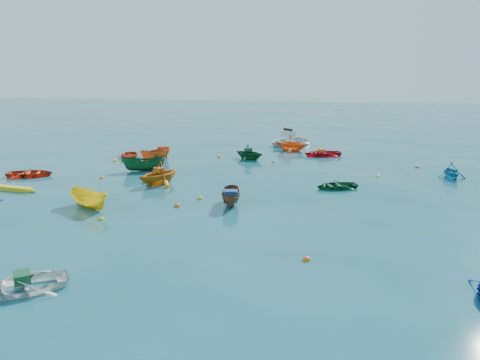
# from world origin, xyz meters

# --- Properties ---
(ground) EXTENTS (160.00, 160.00, 0.00)m
(ground) POSITION_xyz_m (0.00, 0.00, 0.00)
(ground) COLOR #0B464F
(ground) RESTS_ON ground
(dinghy_white_near) EXTENTS (4.00, 3.78, 0.67)m
(dinghy_white_near) POSITION_xyz_m (-5.53, -11.11, 0.00)
(dinghy_white_near) COLOR white
(dinghy_white_near) RESTS_ON ground
(sampan_brown_mid) EXTENTS (1.33, 2.86, 1.07)m
(sampan_brown_mid) POSITION_xyz_m (0.16, 0.64, 0.00)
(sampan_brown_mid) COLOR #4E301C
(sampan_brown_mid) RESTS_ON ground
(dinghy_orange_w) EXTENTS (4.05, 4.18, 1.68)m
(dinghy_orange_w) POSITION_xyz_m (-5.55, 4.60, 0.00)
(dinghy_orange_w) COLOR #C77012
(dinghy_orange_w) RESTS_ON ground
(sampan_yellow_mid) EXTENTS (3.29, 2.59, 1.21)m
(sampan_yellow_mid) POSITION_xyz_m (-7.67, -1.23, 0.00)
(sampan_yellow_mid) COLOR yellow
(sampan_yellow_mid) RESTS_ON ground
(dinghy_green_e) EXTENTS (3.29, 2.82, 0.58)m
(dinghy_green_e) POSITION_xyz_m (6.39, 5.35, 0.00)
(dinghy_green_e) COLOR #12502A
(dinghy_green_e) RESTS_ON ground
(dinghy_cyan_se) EXTENTS (2.17, 2.46, 1.21)m
(dinghy_cyan_se) POSITION_xyz_m (14.71, 9.68, 0.00)
(dinghy_cyan_se) COLOR teal
(dinghy_cyan_se) RESTS_ON ground
(dinghy_red_nw) EXTENTS (3.71, 3.05, 0.67)m
(dinghy_red_nw) POSITION_xyz_m (-15.57, 5.34, 0.00)
(dinghy_red_nw) COLOR red
(dinghy_red_nw) RESTS_ON ground
(sampan_orange_n) EXTENTS (2.54, 3.52, 1.28)m
(sampan_orange_n) POSITION_xyz_m (-8.25, 11.90, 0.00)
(sampan_orange_n) COLOR #C24B12
(sampan_orange_n) RESTS_ON ground
(dinghy_green_n) EXTENTS (3.32, 3.14, 1.38)m
(dinghy_green_n) POSITION_xyz_m (-0.61, 14.10, 0.00)
(dinghy_green_n) COLOR #10451B
(dinghy_green_n) RESTS_ON ground
(dinghy_red_ne) EXTENTS (3.86, 3.22, 0.69)m
(dinghy_red_ne) POSITION_xyz_m (5.64, 16.67, 0.00)
(dinghy_red_ne) COLOR red
(dinghy_red_ne) RESTS_ON ground
(dinghy_red_far) EXTENTS (2.92, 3.53, 0.64)m
(dinghy_red_far) POSITION_xyz_m (-11.08, 13.00, 0.00)
(dinghy_red_far) COLOR red
(dinghy_red_far) RESTS_ON ground
(dinghy_orange_far) EXTENTS (3.61, 3.30, 1.61)m
(dinghy_orange_far) POSITION_xyz_m (2.80, 18.81, 0.00)
(dinghy_orange_far) COLOR orange
(dinghy_orange_far) RESTS_ON ground
(sampan_green_far) EXTENTS (3.47, 2.25, 1.25)m
(sampan_green_far) POSITION_xyz_m (-8.03, 8.37, 0.00)
(sampan_green_far) COLOR #0F4321
(sampan_green_far) RESTS_ON ground
(kayak_yellow) EXTENTS (3.49, 1.08, 0.34)m
(kayak_yellow) POSITION_xyz_m (-14.39, 1.58, 0.00)
(kayak_yellow) COLOR yellow
(kayak_yellow) RESTS_ON ground
(motorboat_white) EXTENTS (5.65, 5.81, 1.58)m
(motorboat_white) POSITION_xyz_m (2.26, 22.11, 0.00)
(motorboat_white) COLOR silver
(motorboat_white) RESTS_ON ground
(tarp_green_a) EXTENTS (0.87, 0.91, 0.35)m
(tarp_green_a) POSITION_xyz_m (-5.45, -11.05, 0.51)
(tarp_green_a) COLOR #134D26
(tarp_green_a) RESTS_ON dinghy_white_near
(tarp_blue_a) EXTENTS (0.80, 0.64, 0.36)m
(tarp_blue_a) POSITION_xyz_m (0.18, 0.49, 0.72)
(tarp_blue_a) COLOR #194293
(tarp_blue_a) RESTS_ON sampan_brown_mid
(tarp_orange_a) EXTENTS (0.78, 0.73, 0.30)m
(tarp_orange_a) POSITION_xyz_m (-5.52, 4.64, 0.99)
(tarp_orange_a) COLOR #BB5213
(tarp_orange_a) RESTS_ON dinghy_orange_w
(tarp_green_b) EXTENTS (0.65, 0.72, 0.29)m
(tarp_green_b) POSITION_xyz_m (-0.70, 14.14, 0.83)
(tarp_green_b) COLOR #134D28
(tarp_green_b) RESTS_ON dinghy_green_n
(tarp_orange_b) EXTENTS (0.62, 0.72, 0.30)m
(tarp_orange_b) POSITION_xyz_m (5.54, 16.64, 0.49)
(tarp_orange_b) COLOR orange
(tarp_orange_b) RESTS_ON dinghy_red_ne
(buoy_or_a) EXTENTS (0.36, 0.36, 0.36)m
(buoy_or_a) POSITION_xyz_m (-2.85, -0.25, 0.00)
(buoy_or_a) COLOR #E14F0C
(buoy_or_a) RESTS_ON ground
(buoy_ye_a) EXTENTS (0.32, 0.32, 0.32)m
(buoy_ye_a) POSITION_xyz_m (-6.14, -3.12, 0.00)
(buoy_ye_a) COLOR gold
(buoy_ye_a) RESTS_ON ground
(buoy_or_b) EXTENTS (0.34, 0.34, 0.34)m
(buoy_or_b) POSITION_xyz_m (4.63, -6.77, 0.00)
(buoy_or_b) COLOR #EB520C
(buoy_or_b) RESTS_ON ground
(buoy_ye_b) EXTENTS (0.38, 0.38, 0.38)m
(buoy_ye_b) POSITION_xyz_m (-11.70, 11.53, 0.00)
(buoy_ye_b) COLOR yellow
(buoy_ye_b) RESTS_ON ground
(buoy_or_c) EXTENTS (0.34, 0.34, 0.34)m
(buoy_or_c) POSITION_xyz_m (-10.15, 5.56, 0.00)
(buoy_or_c) COLOR orange
(buoy_or_c) RESTS_ON ground
(buoy_ye_c) EXTENTS (0.35, 0.35, 0.35)m
(buoy_ye_c) POSITION_xyz_m (-1.91, 1.49, 0.00)
(buoy_ye_c) COLOR gold
(buoy_ye_c) RESTS_ON ground
(buoy_or_d) EXTENTS (0.33, 0.33, 0.33)m
(buoy_or_d) POSITION_xyz_m (13.04, 12.87, 0.00)
(buoy_or_d) COLOR #E64C0C
(buoy_or_d) RESTS_ON ground
(buoy_ye_d) EXTENTS (0.39, 0.39, 0.39)m
(buoy_ye_d) POSITION_xyz_m (-3.37, 14.54, 0.00)
(buoy_ye_d) COLOR gold
(buoy_ye_d) RESTS_ON ground
(buoy_or_e) EXTENTS (0.31, 0.31, 0.31)m
(buoy_or_e) POSITION_xyz_m (1.56, 13.02, 0.00)
(buoy_or_e) COLOR orange
(buoy_or_e) RESTS_ON ground
(buoy_ye_e) EXTENTS (0.35, 0.35, 0.35)m
(buoy_ye_e) POSITION_xyz_m (9.53, 9.16, 0.00)
(buoy_ye_e) COLOR yellow
(buoy_ye_e) RESTS_ON ground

